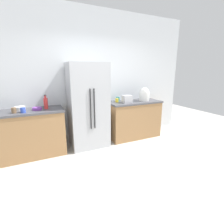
{
  "coord_description": "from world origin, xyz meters",
  "views": [
    {
      "loc": [
        -1.23,
        -2.05,
        1.67
      ],
      "look_at": [
        -0.09,
        0.42,
        0.99
      ],
      "focal_mm": 26.32,
      "sensor_mm": 36.0,
      "label": 1
    }
  ],
  "objects_px": {
    "cup_d": "(118,99)",
    "cup_b": "(14,110)",
    "bottle_a": "(46,103)",
    "bowl_b": "(20,108)",
    "toaster": "(127,99)",
    "cup_a": "(23,110)",
    "bowl_a": "(37,109)",
    "rice_cooker": "(144,94)",
    "refrigerator": "(88,106)",
    "cup_c": "(117,100)"
  },
  "relations": [
    {
      "from": "refrigerator",
      "to": "toaster",
      "type": "xyz_separation_m",
      "value": [
        0.95,
        -0.08,
        0.1
      ]
    },
    {
      "from": "toaster",
      "to": "cup_d",
      "type": "distance_m",
      "value": 0.29
    },
    {
      "from": "cup_c",
      "to": "bowl_b",
      "type": "relative_size",
      "value": 0.47
    },
    {
      "from": "bowl_a",
      "to": "cup_c",
      "type": "bearing_deg",
      "value": 2.8
    },
    {
      "from": "cup_b",
      "to": "cup_d",
      "type": "bearing_deg",
      "value": 7.31
    },
    {
      "from": "rice_cooker",
      "to": "bottle_a",
      "type": "distance_m",
      "value": 2.33
    },
    {
      "from": "bottle_a",
      "to": "bowl_b",
      "type": "relative_size",
      "value": 1.44
    },
    {
      "from": "bottle_a",
      "to": "cup_d",
      "type": "height_order",
      "value": "bottle_a"
    },
    {
      "from": "bottle_a",
      "to": "toaster",
      "type": "bearing_deg",
      "value": -3.16
    },
    {
      "from": "cup_c",
      "to": "bowl_a",
      "type": "height_order",
      "value": "cup_c"
    },
    {
      "from": "refrigerator",
      "to": "cup_b",
      "type": "relative_size",
      "value": 19.02
    },
    {
      "from": "cup_a",
      "to": "cup_c",
      "type": "xyz_separation_m",
      "value": [
        2.01,
        0.22,
        -0.0
      ]
    },
    {
      "from": "cup_c",
      "to": "bowl_a",
      "type": "xyz_separation_m",
      "value": [
        -1.78,
        -0.09,
        -0.02
      ]
    },
    {
      "from": "cup_b",
      "to": "bowl_a",
      "type": "bearing_deg",
      "value": 13.95
    },
    {
      "from": "refrigerator",
      "to": "cup_c",
      "type": "height_order",
      "value": "refrigerator"
    },
    {
      "from": "cup_a",
      "to": "cup_b",
      "type": "relative_size",
      "value": 0.98
    },
    {
      "from": "rice_cooker",
      "to": "cup_a",
      "type": "distance_m",
      "value": 2.74
    },
    {
      "from": "toaster",
      "to": "bowl_a",
      "type": "relative_size",
      "value": 1.25
    },
    {
      "from": "refrigerator",
      "to": "cup_a",
      "type": "relative_size",
      "value": 19.44
    },
    {
      "from": "toaster",
      "to": "refrigerator",
      "type": "bearing_deg",
      "value": 175.31
    },
    {
      "from": "cup_c",
      "to": "bowl_b",
      "type": "xyz_separation_m",
      "value": [
        -2.08,
        0.05,
        -0.01
      ]
    },
    {
      "from": "cup_b",
      "to": "cup_d",
      "type": "height_order",
      "value": "cup_d"
    },
    {
      "from": "rice_cooker",
      "to": "cup_a",
      "type": "bearing_deg",
      "value": -177.68
    },
    {
      "from": "bottle_a",
      "to": "refrigerator",
      "type": "bearing_deg",
      "value": -1.46
    },
    {
      "from": "refrigerator",
      "to": "bowl_b",
      "type": "bearing_deg",
      "value": 174.43
    },
    {
      "from": "cup_a",
      "to": "bowl_b",
      "type": "relative_size",
      "value": 0.48
    },
    {
      "from": "cup_d",
      "to": "bowl_b",
      "type": "bearing_deg",
      "value": -178.48
    },
    {
      "from": "rice_cooker",
      "to": "bowl_a",
      "type": "height_order",
      "value": "rice_cooker"
    },
    {
      "from": "refrigerator",
      "to": "toaster",
      "type": "distance_m",
      "value": 0.95
    },
    {
      "from": "cup_a",
      "to": "bowl_b",
      "type": "height_order",
      "value": "cup_a"
    },
    {
      "from": "rice_cooker",
      "to": "bottle_a",
      "type": "bearing_deg",
      "value": 178.79
    },
    {
      "from": "rice_cooker",
      "to": "bowl_b",
      "type": "bearing_deg",
      "value": 176.79
    },
    {
      "from": "toaster",
      "to": "cup_d",
      "type": "height_order",
      "value": "toaster"
    },
    {
      "from": "cup_b",
      "to": "bowl_a",
      "type": "height_order",
      "value": "cup_b"
    },
    {
      "from": "cup_c",
      "to": "bowl_a",
      "type": "distance_m",
      "value": 1.78
    },
    {
      "from": "toaster",
      "to": "cup_a",
      "type": "relative_size",
      "value": 2.27
    },
    {
      "from": "refrigerator",
      "to": "bowl_b",
      "type": "height_order",
      "value": "refrigerator"
    },
    {
      "from": "refrigerator",
      "to": "cup_a",
      "type": "bearing_deg",
      "value": -173.74
    },
    {
      "from": "cup_d",
      "to": "cup_c",
      "type": "bearing_deg",
      "value": -126.58
    },
    {
      "from": "toaster",
      "to": "bowl_b",
      "type": "xyz_separation_m",
      "value": [
        -2.27,
        0.21,
        -0.05
      ]
    },
    {
      "from": "cup_c",
      "to": "cup_b",
      "type": "bearing_deg",
      "value": -175.19
    },
    {
      "from": "refrigerator",
      "to": "bowl_b",
      "type": "relative_size",
      "value": 9.42
    },
    {
      "from": "cup_c",
      "to": "bowl_a",
      "type": "bearing_deg",
      "value": -177.2
    },
    {
      "from": "toaster",
      "to": "bowl_b",
      "type": "relative_size",
      "value": 1.1
    },
    {
      "from": "cup_d",
      "to": "cup_b",
      "type": "bearing_deg",
      "value": -172.69
    },
    {
      "from": "rice_cooker",
      "to": "cup_b",
      "type": "xyz_separation_m",
      "value": [
        -2.88,
        -0.07,
        -0.11
      ]
    },
    {
      "from": "cup_a",
      "to": "cup_d",
      "type": "height_order",
      "value": "cup_d"
    },
    {
      "from": "refrigerator",
      "to": "bowl_a",
      "type": "distance_m",
      "value": 1.03
    },
    {
      "from": "rice_cooker",
      "to": "refrigerator",
      "type": "bearing_deg",
      "value": 178.93
    },
    {
      "from": "cup_d",
      "to": "bowl_b",
      "type": "height_order",
      "value": "cup_d"
    }
  ]
}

